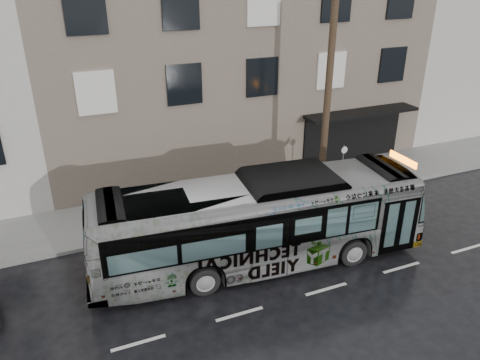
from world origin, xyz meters
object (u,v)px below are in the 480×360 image
object	(u,v)px
white_sedan	(375,214)
utility_pole_front	(327,103)
bus	(259,222)
sign_post	(342,170)

from	to	relation	value
white_sedan	utility_pole_front	bearing A→B (deg)	21.44
utility_pole_front	bus	world-z (taller)	utility_pole_front
utility_pole_front	sign_post	distance (m)	3.48
sign_post	white_sedan	bearing A→B (deg)	-96.13
utility_pole_front	white_sedan	world-z (taller)	utility_pole_front
utility_pole_front	sign_post	world-z (taller)	utility_pole_front
sign_post	bus	world-z (taller)	bus
bus	white_sedan	xyz separation A→B (m)	(5.51, 0.39, -1.07)
bus	utility_pole_front	bearing A→B (deg)	-49.24
sign_post	utility_pole_front	bearing A→B (deg)	180.00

